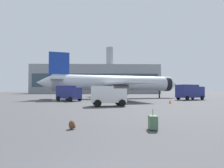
{
  "coord_description": "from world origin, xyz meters",
  "views": [
    {
      "loc": [
        0.29,
        -2.7,
        2.1
      ],
      "look_at": [
        1.03,
        25.09,
        3.0
      ],
      "focal_mm": 29.32,
      "sensor_mm": 36.0,
      "label": 1
    }
  ],
  "objects_px": {
    "safety_cone_near": "(170,101)",
    "safety_cone_mid": "(180,98)",
    "service_truck": "(69,93)",
    "traveller_backpack": "(72,125)",
    "fuel_truck": "(190,91)",
    "airplane_at_gate": "(116,84)",
    "rolling_suitcase": "(153,122)",
    "cargo_van": "(108,95)"
  },
  "relations": [
    {
      "from": "service_truck",
      "to": "fuel_truck",
      "type": "xyz_separation_m",
      "value": [
        24.79,
        3.69,
        0.16
      ]
    },
    {
      "from": "cargo_van",
      "to": "safety_cone_mid",
      "type": "distance_m",
      "value": 23.88
    },
    {
      "from": "rolling_suitcase",
      "to": "traveller_backpack",
      "type": "bearing_deg",
      "value": 176.59
    },
    {
      "from": "rolling_suitcase",
      "to": "service_truck",
      "type": "bearing_deg",
      "value": 111.17
    },
    {
      "from": "airplane_at_gate",
      "to": "safety_cone_mid",
      "type": "bearing_deg",
      "value": -13.48
    },
    {
      "from": "cargo_van",
      "to": "rolling_suitcase",
      "type": "height_order",
      "value": "cargo_van"
    },
    {
      "from": "service_truck",
      "to": "safety_cone_mid",
      "type": "height_order",
      "value": "service_truck"
    },
    {
      "from": "fuel_truck",
      "to": "rolling_suitcase",
      "type": "height_order",
      "value": "fuel_truck"
    },
    {
      "from": "safety_cone_near",
      "to": "rolling_suitcase",
      "type": "relative_size",
      "value": 0.59
    },
    {
      "from": "safety_cone_mid",
      "to": "traveller_backpack",
      "type": "xyz_separation_m",
      "value": [
        -18.4,
        -31.1,
        -0.06
      ]
    },
    {
      "from": "cargo_van",
      "to": "traveller_backpack",
      "type": "distance_m",
      "value": 13.98
    },
    {
      "from": "airplane_at_gate",
      "to": "fuel_truck",
      "type": "relative_size",
      "value": 5.44
    },
    {
      "from": "safety_cone_near",
      "to": "traveller_backpack",
      "type": "xyz_separation_m",
      "value": [
        -11.71,
        -18.38,
        -0.09
      ]
    },
    {
      "from": "rolling_suitcase",
      "to": "traveller_backpack",
      "type": "xyz_separation_m",
      "value": [
        -4.29,
        0.26,
        -0.16
      ]
    },
    {
      "from": "airplane_at_gate",
      "to": "safety_cone_near",
      "type": "xyz_separation_m",
      "value": [
        7.77,
        -16.18,
        -3.34
      ]
    },
    {
      "from": "traveller_backpack",
      "to": "cargo_van",
      "type": "bearing_deg",
      "value": 81.74
    },
    {
      "from": "service_truck",
      "to": "safety_cone_near",
      "type": "xyz_separation_m",
      "value": [
        17.09,
        -6.34,
        -1.29
      ]
    },
    {
      "from": "service_truck",
      "to": "safety_cone_mid",
      "type": "xyz_separation_m",
      "value": [
        23.77,
        6.38,
        -1.32
      ]
    },
    {
      "from": "service_truck",
      "to": "traveller_backpack",
      "type": "height_order",
      "value": "service_truck"
    },
    {
      "from": "airplane_at_gate",
      "to": "fuel_truck",
      "type": "xyz_separation_m",
      "value": [
        15.46,
        -6.15,
        -1.88
      ]
    },
    {
      "from": "service_truck",
      "to": "safety_cone_mid",
      "type": "bearing_deg",
      "value": 15.01
    },
    {
      "from": "fuel_truck",
      "to": "cargo_van",
      "type": "bearing_deg",
      "value": -139.94
    },
    {
      "from": "safety_cone_near",
      "to": "rolling_suitcase",
      "type": "height_order",
      "value": "rolling_suitcase"
    },
    {
      "from": "safety_cone_mid",
      "to": "safety_cone_near",
      "type": "bearing_deg",
      "value": -117.72
    },
    {
      "from": "service_truck",
      "to": "rolling_suitcase",
      "type": "height_order",
      "value": "service_truck"
    },
    {
      "from": "safety_cone_near",
      "to": "safety_cone_mid",
      "type": "relative_size",
      "value": 1.1
    },
    {
      "from": "safety_cone_mid",
      "to": "rolling_suitcase",
      "type": "bearing_deg",
      "value": -114.21
    },
    {
      "from": "service_truck",
      "to": "traveller_backpack",
      "type": "relative_size",
      "value": 10.75
    },
    {
      "from": "airplane_at_gate",
      "to": "safety_cone_mid",
      "type": "height_order",
      "value": "airplane_at_gate"
    },
    {
      "from": "airplane_at_gate",
      "to": "rolling_suitcase",
      "type": "relative_size",
      "value": 31.95
    },
    {
      "from": "fuel_truck",
      "to": "cargo_van",
      "type": "distance_m",
      "value": 22.75
    },
    {
      "from": "cargo_van",
      "to": "safety_cone_mid",
      "type": "xyz_separation_m",
      "value": [
        16.4,
        17.32,
        -1.16
      ]
    },
    {
      "from": "safety_cone_near",
      "to": "safety_cone_mid",
      "type": "xyz_separation_m",
      "value": [
        6.68,
        12.72,
        -0.03
      ]
    },
    {
      "from": "fuel_truck",
      "to": "safety_cone_mid",
      "type": "height_order",
      "value": "fuel_truck"
    },
    {
      "from": "fuel_truck",
      "to": "rolling_suitcase",
      "type": "bearing_deg",
      "value": -117.79
    },
    {
      "from": "fuel_truck",
      "to": "cargo_van",
      "type": "relative_size",
      "value": 1.38
    },
    {
      "from": "fuel_truck",
      "to": "safety_cone_mid",
      "type": "xyz_separation_m",
      "value": [
        -1.01,
        2.68,
        -1.48
      ]
    },
    {
      "from": "cargo_van",
      "to": "service_truck",
      "type": "bearing_deg",
      "value": 123.99
    },
    {
      "from": "fuel_truck",
      "to": "traveller_backpack",
      "type": "xyz_separation_m",
      "value": [
        -19.41,
        -28.42,
        -1.54
      ]
    },
    {
      "from": "safety_cone_mid",
      "to": "rolling_suitcase",
      "type": "xyz_separation_m",
      "value": [
        -14.1,
        -31.36,
        0.1
      ]
    },
    {
      "from": "cargo_van",
      "to": "fuel_truck",
      "type": "bearing_deg",
      "value": 40.06
    },
    {
      "from": "airplane_at_gate",
      "to": "safety_cone_near",
      "type": "distance_m",
      "value": 18.26
    }
  ]
}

